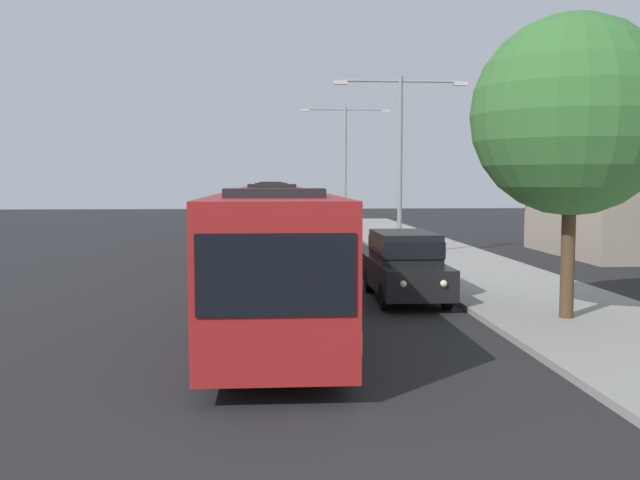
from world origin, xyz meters
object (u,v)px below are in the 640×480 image
at_px(white_suv, 405,263).
at_px(roadside_tree, 572,116).
at_px(bus_fourth_in_line, 271,202).
at_px(streetlamp_mid, 400,146).
at_px(streetlamp_far, 345,152).
at_px(bus_middle, 271,208).
at_px(bus_rear, 271,197).
at_px(bus_lead, 274,255).
at_px(bus_second_in_line, 272,221).

distance_m(white_suv, roadside_tree, 6.15).
xyz_separation_m(bus_fourth_in_line, roadside_tree, (6.82, -40.06, 3.13)).
bearing_deg(streetlamp_mid, streetlamp_far, 90.00).
distance_m(streetlamp_mid, roadside_tree, 14.11).
bearing_deg(bus_middle, bus_rear, 90.00).
xyz_separation_m(bus_lead, white_suv, (3.70, 3.91, -0.66)).
xyz_separation_m(bus_middle, bus_rear, (0.00, 27.21, 0.00)).
bearing_deg(bus_rear, bus_middle, -90.00).
bearing_deg(bus_rear, bus_second_in_line, -90.00).
distance_m(bus_second_in_line, streetlamp_far, 23.79).
distance_m(bus_fourth_in_line, white_suv, 36.54).
bearing_deg(bus_second_in_line, streetlamp_mid, 6.57).
distance_m(bus_second_in_line, white_suv, 10.40).
relative_size(bus_middle, streetlamp_mid, 1.43).
height_order(white_suv, streetlamp_far, streetlamp_far).
distance_m(bus_middle, white_suv, 23.06).
height_order(bus_lead, bus_middle, same).
distance_m(bus_second_in_line, bus_fourth_in_line, 26.65).
bearing_deg(streetlamp_mid, bus_fourth_in_line, 101.72).
relative_size(bus_rear, streetlamp_far, 1.45).
bearing_deg(bus_rear, streetlamp_mid, -82.24).
distance_m(bus_middle, streetlamp_mid, 13.90).
distance_m(bus_lead, bus_fourth_in_line, 40.26).
bearing_deg(streetlamp_far, roadside_tree, -87.75).
distance_m(white_suv, streetlamp_mid, 11.12).
xyz_separation_m(bus_middle, streetlamp_mid, (5.40, -12.43, 3.10)).
bearing_deg(bus_fourth_in_line, bus_rear, 90.00).
xyz_separation_m(bus_second_in_line, roadside_tree, (6.82, -13.41, 3.13)).
bearing_deg(bus_lead, roadside_tree, 1.70).
distance_m(bus_lead, white_suv, 5.43).
height_order(white_suv, roadside_tree, roadside_tree).
relative_size(bus_second_in_line, bus_rear, 0.88).
bearing_deg(white_suv, bus_lead, -133.37).
distance_m(bus_rear, streetlamp_far, 18.57).
distance_m(bus_rear, roadside_tree, 54.19).
distance_m(bus_fourth_in_line, streetlamp_far, 7.54).
bearing_deg(bus_rear, bus_lead, -90.00).
bearing_deg(streetlamp_mid, bus_second_in_line, -173.43).
bearing_deg(roadside_tree, bus_second_in_line, 116.96).
bearing_deg(roadside_tree, streetlamp_mid, 95.80).
height_order(bus_rear, streetlamp_far, streetlamp_far).
relative_size(bus_second_in_line, white_suv, 2.18).
bearing_deg(bus_middle, bus_fourth_in_line, 90.00).
distance_m(streetlamp_mid, streetlamp_far, 22.26).
distance_m(bus_middle, streetlamp_far, 11.80).
xyz_separation_m(bus_lead, bus_rear, (0.00, 53.87, 0.00)).
xyz_separation_m(bus_middle, bus_fourth_in_line, (0.00, 13.60, 0.00)).
distance_m(bus_lead, streetlamp_far, 37.07).
bearing_deg(streetlamp_far, streetlamp_mid, -90.00).
distance_m(bus_second_in_line, bus_rear, 40.26).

